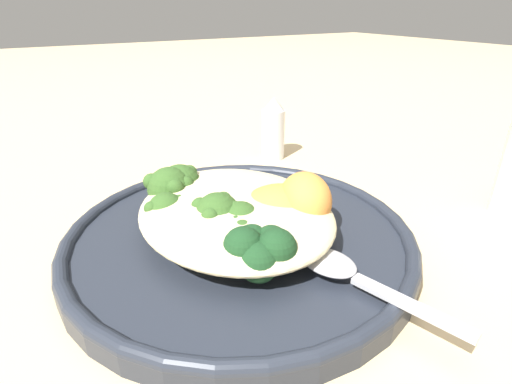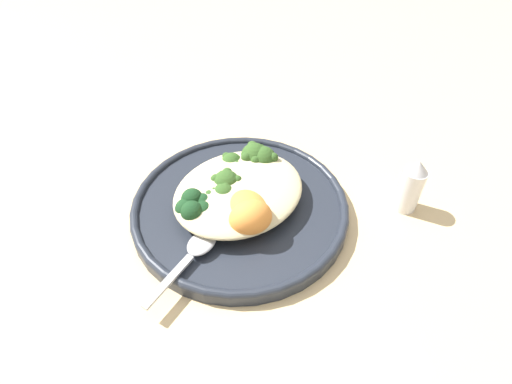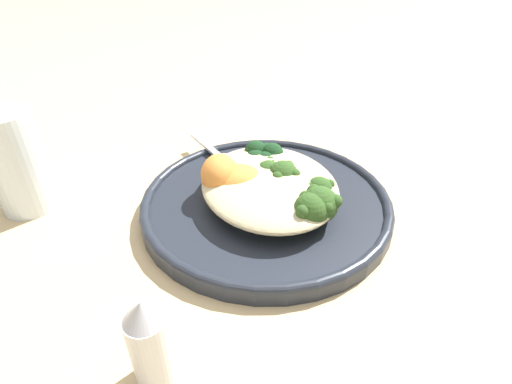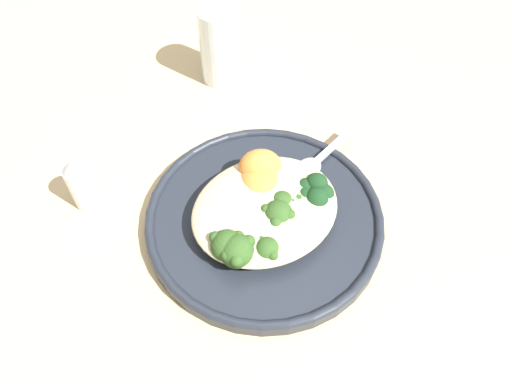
% 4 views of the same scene
% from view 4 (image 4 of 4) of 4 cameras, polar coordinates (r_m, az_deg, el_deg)
% --- Properties ---
extents(ground_plane, '(4.00, 4.00, 0.00)m').
position_cam_4_polar(ground_plane, '(0.63, 1.66, -2.62)').
color(ground_plane, '#D6B784').
extents(plate, '(0.29, 0.29, 0.02)m').
position_cam_4_polar(plate, '(0.61, 0.96, -3.01)').
color(plate, '#232833').
rests_on(plate, ground_plane).
extents(quinoa_mound, '(0.18, 0.15, 0.03)m').
position_cam_4_polar(quinoa_mound, '(0.59, 1.04, -1.91)').
color(quinoa_mound, beige).
rests_on(quinoa_mound, plate).
extents(broccoli_stalk_0, '(0.10, 0.10, 0.04)m').
position_cam_4_polar(broccoli_stalk_0, '(0.57, -3.06, -5.27)').
color(broccoli_stalk_0, '#9EBC66').
rests_on(broccoli_stalk_0, plate).
extents(broccoli_stalk_1, '(0.08, 0.11, 0.04)m').
position_cam_4_polar(broccoli_stalk_1, '(0.56, -2.11, -5.58)').
color(broccoli_stalk_1, '#9EBC66').
rests_on(broccoli_stalk_1, plate).
extents(broccoli_stalk_2, '(0.04, 0.11, 0.03)m').
position_cam_4_polar(broccoli_stalk_2, '(0.57, 0.61, -5.33)').
color(broccoli_stalk_2, '#9EBC66').
rests_on(broccoli_stalk_2, plate).
extents(broccoli_stalk_3, '(0.05, 0.09, 0.04)m').
position_cam_4_polar(broccoli_stalk_3, '(0.59, 1.78, -2.31)').
color(broccoli_stalk_3, '#9EBC66').
rests_on(broccoli_stalk_3, plate).
extents(broccoli_stalk_4, '(0.06, 0.07, 0.03)m').
position_cam_4_polar(broccoli_stalk_4, '(0.60, 2.19, -1.23)').
color(broccoli_stalk_4, '#9EBC66').
rests_on(broccoli_stalk_4, plate).
extents(broccoli_stalk_5, '(0.07, 0.08, 0.03)m').
position_cam_4_polar(broccoli_stalk_5, '(0.60, 2.86, -1.09)').
color(broccoli_stalk_5, '#9EBC66').
rests_on(broccoli_stalk_5, plate).
extents(sweet_potato_chunk_0, '(0.07, 0.08, 0.03)m').
position_cam_4_polar(sweet_potato_chunk_0, '(0.61, 0.22, 0.94)').
color(sweet_potato_chunk_0, orange).
rests_on(sweet_potato_chunk_0, plate).
extents(sweet_potato_chunk_1, '(0.07, 0.06, 0.05)m').
position_cam_4_polar(sweet_potato_chunk_1, '(0.62, 0.44, 2.92)').
color(sweet_potato_chunk_1, orange).
rests_on(sweet_potato_chunk_1, plate).
extents(kale_tuft, '(0.05, 0.05, 0.03)m').
position_cam_4_polar(kale_tuft, '(0.61, 6.54, -0.12)').
color(kale_tuft, '#193D1E').
rests_on(kale_tuft, plate).
extents(spoon, '(0.12, 0.05, 0.01)m').
position_cam_4_polar(spoon, '(0.65, 6.56, 3.25)').
color(spoon, '#B7B7BC').
rests_on(spoon, plate).
extents(water_glass, '(0.06, 0.06, 0.12)m').
position_cam_4_polar(water_glass, '(0.77, -4.10, 16.38)').
color(water_glass, silver).
rests_on(water_glass, ground_plane).
extents(salt_shaker, '(0.03, 0.03, 0.08)m').
position_cam_4_polar(salt_shaker, '(0.65, -19.44, 0.93)').
color(salt_shaker, silver).
rests_on(salt_shaker, ground_plane).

